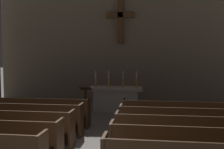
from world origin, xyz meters
name	(u,v)px	position (x,y,z in m)	size (l,w,h in m)	color
pew_left_row_3	(4,127)	(-2.37, 1.88, 0.48)	(3.64, 0.50, 0.95)	#422B19
pew_left_row_4	(21,118)	(-2.37, 2.84, 0.48)	(3.64, 0.50, 0.95)	#422B19
pew_left_row_5	(35,112)	(-2.37, 3.80, 0.48)	(3.64, 0.50, 0.95)	#422B19
pew_right_row_2	(199,148)	(2.37, 0.92, 0.48)	(3.64, 0.50, 0.95)	#422B19
pew_right_row_3	(192,134)	(2.37, 1.88, 0.48)	(3.64, 0.50, 0.95)	#422B19
pew_right_row_4	(186,124)	(2.37, 2.84, 0.48)	(3.64, 0.50, 0.95)	#422B19
pew_right_row_5	(182,116)	(2.37, 3.80, 0.48)	(3.64, 0.50, 0.95)	#422B19
altar	(116,98)	(0.00, 6.48, 0.53)	(2.20, 0.90, 1.01)	#BCB7AD
candlestick_outer_left	(96,82)	(-0.85, 6.48, 1.22)	(0.16, 0.16, 0.65)	#B79338
candlestick_inner_left	(109,82)	(-0.30, 6.48, 1.22)	(0.16, 0.16, 0.65)	#B79338
candlestick_inner_right	(123,82)	(0.30, 6.48, 1.22)	(0.16, 0.16, 0.65)	#B79338
candlestick_outer_right	(136,82)	(0.85, 6.48, 1.22)	(0.16, 0.16, 0.65)	#B79338
apse_with_cross	(121,30)	(0.00, 8.52, 3.52)	(12.03, 0.50, 7.04)	gray
lectern	(85,103)	(-1.00, 5.28, 0.55)	(0.44, 0.36, 1.15)	#422B19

